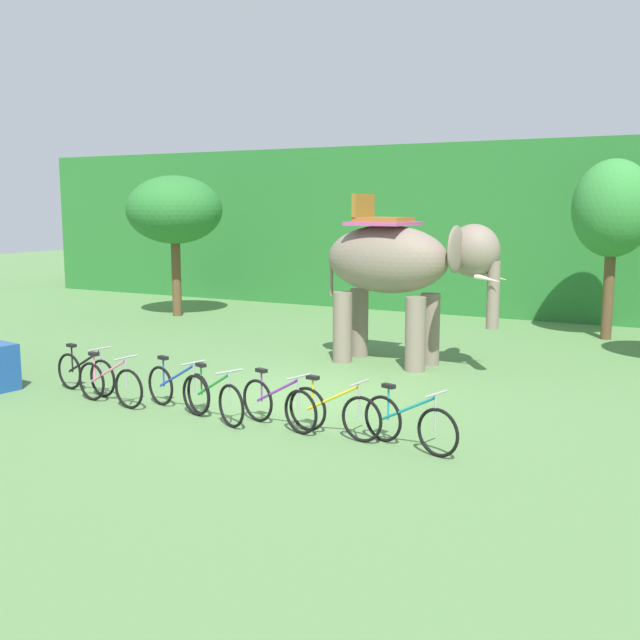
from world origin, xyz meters
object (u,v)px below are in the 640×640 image
Objects in this scene: tree_far_right at (613,210)px; bike_teal at (409,423)px; tree_right at (174,210)px; bike_purple at (278,404)px; bike_green at (214,398)px; bike_blue at (178,388)px; bike_yellow at (334,412)px; bike_pink at (110,383)px; elephant at (400,266)px; bike_black at (86,373)px.

tree_far_right is 2.86× the size of bike_teal.
bike_purple is (9.21, -9.12, -2.98)m from tree_right.
bike_teal is (-1.39, -11.00, -3.03)m from tree_far_right.
bike_green is 1.15m from bike_purple.
bike_blue and bike_yellow have the same top height.
bike_teal is (1.25, -0.03, 0.00)m from bike_yellow.
bike_pink is at bearing -179.34° from bike_green.
bike_green is (-1.08, -5.52, -1.82)m from elephant.
tree_far_right is 11.94m from bike_purple.
bike_purple is at bearing -89.37° from elephant.
bike_yellow is 1.25m from bike_teal.
tree_right reaches higher than bike_blue.
bike_green is (-4.77, -11.11, -3.03)m from tree_far_right.
elephant reaches higher than bike_purple.
bike_teal is (11.45, -9.16, -2.98)m from tree_right.
bike_green is (0.94, -0.23, 0.00)m from bike_blue.
bike_pink and bike_green have the same top height.
elephant is 6.72m from bike_pink.
bike_pink is 4.39m from bike_yellow.
tree_right is at bearing -171.85° from tree_far_right.
bike_pink is 1.00× the size of bike_yellow.
bike_purple is at bearing 2.96° from bike_pink.
bike_blue is 2.08m from bike_purple.
tree_right is 11.90m from bike_blue.
bike_black is at bearing 176.88° from bike_purple.
tree_right reaches higher than elephant.
bike_blue is (-5.70, -10.88, -3.03)m from tree_far_right.
bike_black is at bearing -61.46° from tree_right.
bike_pink and bike_yellow have the same top height.
bike_green is 0.94× the size of bike_yellow.
bike_blue is (-2.02, -5.28, -1.82)m from elephant.
bike_pink is (5.82, -9.30, -2.98)m from tree_right.
bike_teal is at bearing -97.21° from tree_far_right.
bike_teal is (6.62, -0.27, 0.00)m from bike_black.
bike_green is at bearing -178.02° from bike_teal.
bike_purple is 1.00× the size of bike_teal.
bike_blue and bike_green have the same top height.
bike_yellow is at bearing -103.53° from tree_far_right.
bike_blue is 1.01× the size of bike_purple.
tree_far_right is at bearing 8.15° from tree_right.
elephant reaches higher than bike_pink.
bike_yellow is at bearing 4.01° from bike_green.
bike_green is (3.24, -0.39, 0.00)m from bike_black.
tree_right reaches higher than bike_teal.
bike_pink is 3.40m from bike_purple.
elephant is at bearing 49.86° from bike_black.
elephant is 5.66m from bike_purple.
bike_blue is at bearing 10.98° from bike_pink.
bike_purple and bike_teal have the same top height.
bike_purple is at bearing -108.30° from tree_far_right.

